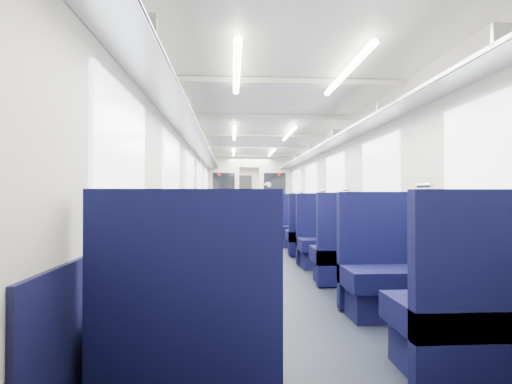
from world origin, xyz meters
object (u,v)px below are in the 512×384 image
Objects in this scene: end_door at (244,196)px; seat_11 at (303,230)px; seat_23 at (268,213)px; seat_24 at (226,212)px; seat_6 at (216,244)px; seat_12 at (222,225)px; seat_10 at (220,230)px; seat_22 at (226,213)px; seat_0 at (188,325)px; seat_7 at (331,243)px; seat_3 at (398,276)px; seat_20 at (226,214)px; seat_13 at (293,225)px; seat_14 at (223,222)px; seat_16 at (224,220)px; seat_2 at (203,280)px; seat_27 at (263,210)px; bulkhead at (249,189)px; seat_19 at (277,217)px; seat_4 at (211,258)px; seat_21 at (271,214)px; seat_17 at (282,219)px; seat_25 at (265,211)px; seat_18 at (224,217)px; seat_1 at (484,317)px; seat_5 at (356,255)px; seat_9 at (316,236)px; seat_15 at (287,222)px; seat_8 at (218,236)px; seat_26 at (227,211)px.

end_door reaches higher than seat_11.
seat_24 is (-1.66, 1.11, 0.00)m from seat_23.
seat_12 is at bearing 90.00° from seat_6.
seat_10 and seat_22 have the same top height.
seat_0 is 3.84m from seat_7.
end_door is 16.05m from seat_3.
seat_20 is 1.93m from seat_23.
seat_13 is 1.98m from seat_14.
seat_10 is 1.00× the size of seat_16.
seat_3 is 11.42m from seat_20.
seat_2 is at bearing -92.95° from end_door.
seat_14 and seat_22 have the same top height.
seat_16 is (0.00, 2.20, 0.00)m from seat_12.
seat_20 and seat_27 have the same top height.
seat_0 is (-0.83, -11.48, -0.90)m from bulkhead.
end_door is 1.83× the size of seat_19.
seat_0 is 2.26m from seat_4.
end_door is 1.83× the size of seat_7.
end_door reaches higher than seat_27.
seat_6 is at bearing -100.69° from seat_21.
seat_6 is 1.66m from seat_7.
seat_16 is 1.66m from seat_17.
seat_0 is 15.99m from seat_27.
seat_25 is (1.66, 6.68, 0.00)m from seat_14.
seat_7 is at bearing -76.42° from seat_18.
seat_1 is 2.31m from seat_5.
seat_9 and seat_15 have the same top height.
seat_9 and seat_27 have the same top height.
seat_3 is at bearing 35.65° from seat_0.
seat_11 and seat_21 have the same top height.
seat_19 is at bearing 90.00° from seat_7.
seat_0 is 4.54m from seat_8.
seat_23 is at bearing 90.00° from seat_9.
seat_10 and seat_11 have the same top height.
seat_2 and seat_27 have the same top height.
seat_21 is at bearing -90.00° from seat_23.
seat_11 is (0.00, 5.75, 0.00)m from seat_1.
seat_9 is (1.66, 3.40, 0.00)m from seat_2.
seat_18 is 2.59m from seat_21.
seat_2 is 1.00× the size of seat_9.
seat_7 is 1.00× the size of seat_9.
seat_25 is at bearing 90.00° from seat_21.
seat_7 is at bearing -90.00° from seat_9.
seat_5 is at bearing -82.97° from seat_26.
seat_0 is 1.00× the size of seat_17.
seat_13 is 5.32m from seat_21.
seat_18 is at bearing 90.00° from seat_4.
seat_22 is 1.00× the size of seat_27.
seat_0 is at bearing -103.32° from seat_13.
seat_5 and seat_24 have the same top height.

